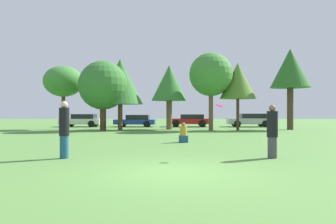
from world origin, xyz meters
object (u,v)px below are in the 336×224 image
at_px(tree_2, 120,82).
at_px(parked_car_white, 81,120).
at_px(person_thrower, 64,129).
at_px(parked_car_red, 189,120).
at_px(tree_3, 169,83).
at_px(tree_1, 102,86).
at_px(tree_5, 237,81).
at_px(parked_car_blue, 135,120).
at_px(tree_0, 63,82).
at_px(frisbee, 219,105).
at_px(bystander_sitting, 183,134).
at_px(person_catcher, 272,131).
at_px(parked_car_silver, 250,120).
at_px(tree_4, 210,75).
at_px(tree_6, 290,69).

distance_m(tree_2, parked_car_white, 8.24).
relative_size(person_thrower, parked_car_red, 0.45).
relative_size(tree_2, tree_3, 1.07).
relative_size(tree_1, tree_2, 0.95).
xyz_separation_m(tree_5, parked_car_red, (-3.64, 6.14, -3.46)).
height_order(person_thrower, parked_car_blue, person_thrower).
bearing_deg(tree_0, frisbee, -58.19).
bearing_deg(frisbee, tree_2, 109.18).
relative_size(bystander_sitting, tree_3, 0.18).
xyz_separation_m(person_catcher, tree_1, (-8.98, 16.00, 2.82)).
distance_m(frisbee, parked_car_white, 24.98).
relative_size(person_catcher, parked_car_blue, 0.43).
distance_m(parked_car_red, parked_car_silver, 6.23).
relative_size(tree_4, parked_car_silver, 1.44).
xyz_separation_m(frisbee, tree_5, (4.12, 16.33, 2.34)).
distance_m(tree_3, tree_5, 5.93).
distance_m(person_catcher, parked_car_silver, 22.88).
distance_m(tree_1, parked_car_white, 8.00).
height_order(parked_car_blue, parked_car_red, parked_car_red).
relative_size(tree_4, parked_car_white, 1.54).
xyz_separation_m(tree_2, tree_6, (14.70, 0.37, 1.13)).
bearing_deg(tree_6, parked_car_blue, 159.19).
bearing_deg(parked_car_red, parked_car_white, 1.51).
distance_m(person_catcher, tree_4, 16.59).
distance_m(tree_0, tree_6, 19.91).
distance_m(bystander_sitting, parked_car_silver, 18.41).
bearing_deg(tree_4, parked_car_white, 153.00).
distance_m(tree_0, parked_car_blue, 8.39).
bearing_deg(tree_4, parked_car_blue, 137.80).
distance_m(tree_0, tree_2, 5.26).
relative_size(tree_6, parked_car_red, 1.62).
distance_m(frisbee, parked_car_silver, 23.40).
xyz_separation_m(tree_1, parked_car_silver, (13.87, 6.35, -3.02)).
xyz_separation_m(tree_4, parked_car_red, (-1.36, 6.25, -3.97)).
bearing_deg(frisbee, tree_1, 114.07).
relative_size(tree_1, tree_5, 1.02).
distance_m(person_thrower, frisbee, 5.35).
relative_size(tree_1, parked_car_red, 1.33).
xyz_separation_m(person_catcher, tree_2, (-7.67, 16.77, 3.21)).
height_order(tree_6, parked_car_white, tree_6).
height_order(parked_car_blue, parked_car_silver, parked_car_silver).
relative_size(bystander_sitting, parked_car_blue, 0.24).
height_order(bystander_sitting, parked_car_silver, parked_car_silver).
bearing_deg(parked_car_silver, parked_car_white, 1.47).
bearing_deg(tree_0, bystander_sitting, -50.29).
bearing_deg(tree_3, tree_5, -13.16).
xyz_separation_m(bystander_sitting, parked_car_white, (-9.68, 16.92, 0.27)).
relative_size(frisbee, parked_car_blue, 0.06).
distance_m(person_catcher, tree_6, 19.03).
distance_m(tree_0, tree_5, 15.21).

